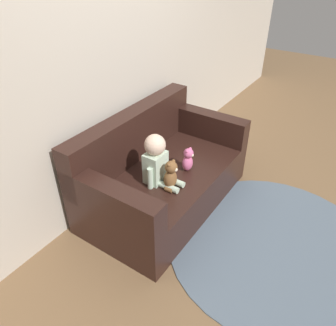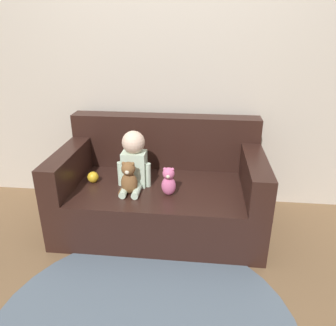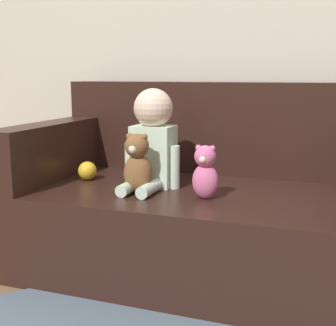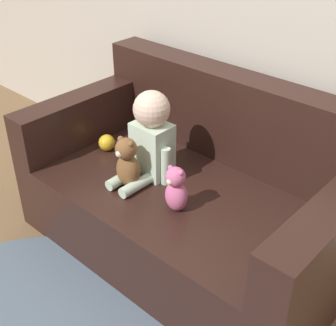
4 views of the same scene
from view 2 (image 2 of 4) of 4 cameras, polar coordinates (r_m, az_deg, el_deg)
ground_plane at (r=2.87m, az=-1.33°, el=-10.70°), size 12.00×12.00×0.00m
wall_back at (r=2.94m, az=-0.12°, el=17.33°), size 8.00×0.05×2.60m
couch at (r=2.77m, az=-1.22°, el=-4.72°), size 1.63×0.92×0.87m
person_baby at (r=2.57m, az=-5.97°, el=0.41°), size 0.27×0.35×0.45m
teddy_bear_brown at (r=2.48m, az=-6.81°, el=-2.78°), size 0.15×0.12×0.26m
plush_toy_side at (r=2.45m, az=0.11°, el=-3.24°), size 0.11×0.10×0.23m
toy_ball at (r=2.74m, az=-12.92°, el=-2.41°), size 0.09×0.09×0.09m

